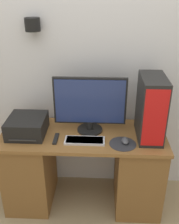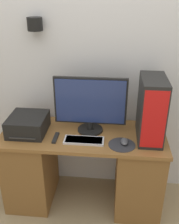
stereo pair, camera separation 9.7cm
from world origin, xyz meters
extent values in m
plane|color=#9E8966|center=(0.00, 0.00, 0.00)|extent=(12.00, 12.00, 0.00)
cube|color=silver|center=(0.00, 0.62, 1.35)|extent=(6.40, 0.05, 2.70)
cylinder|color=black|center=(-0.41, 0.53, 1.60)|extent=(0.13, 0.13, 0.10)
cube|color=brown|center=(0.00, 0.28, 0.73)|extent=(1.40, 0.57, 0.03)
cube|color=brown|center=(-0.49, 0.28, 0.36)|extent=(0.39, 0.52, 0.71)
cube|color=brown|center=(0.49, 0.28, 0.36)|extent=(0.39, 0.52, 0.71)
cylinder|color=black|center=(0.06, 0.35, 0.75)|extent=(0.22, 0.22, 0.02)
cylinder|color=black|center=(0.06, 0.35, 0.79)|extent=(0.05, 0.05, 0.07)
cube|color=black|center=(0.06, 0.35, 1.02)|extent=(0.61, 0.03, 0.41)
cube|color=navy|center=(0.06, 0.34, 1.02)|extent=(0.57, 0.01, 0.38)
cube|color=silver|center=(0.02, 0.16, 0.75)|extent=(0.32, 0.13, 0.02)
cube|color=white|center=(0.02, 0.16, 0.76)|extent=(0.30, 0.11, 0.01)
cylinder|color=#2D2D33|center=(0.33, 0.14, 0.74)|extent=(0.21, 0.21, 0.00)
ellipsoid|color=#4C4C51|center=(0.35, 0.16, 0.76)|extent=(0.06, 0.10, 0.03)
cube|color=black|center=(0.55, 0.28, 1.00)|extent=(0.19, 0.38, 0.52)
cube|color=red|center=(0.55, 0.10, 1.00)|extent=(0.17, 0.01, 0.46)
cube|color=black|center=(-0.47, 0.27, 0.82)|extent=(0.31, 0.32, 0.15)
cube|color=#333333|center=(-0.47, 0.17, 0.78)|extent=(0.22, 0.15, 0.01)
cube|color=black|center=(-0.22, 0.18, 0.75)|extent=(0.03, 0.16, 0.02)
camera|label=1|loc=(0.15, -1.62, 1.89)|focal=42.00mm
camera|label=2|loc=(0.24, -1.62, 1.89)|focal=42.00mm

